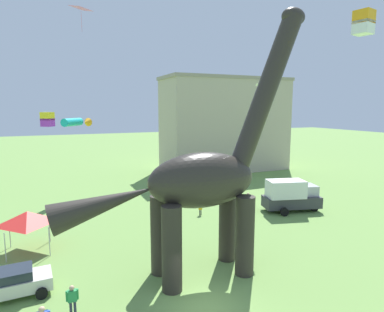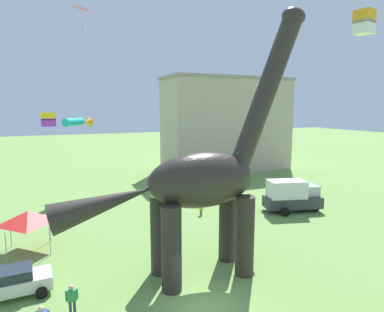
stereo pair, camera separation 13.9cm
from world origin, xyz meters
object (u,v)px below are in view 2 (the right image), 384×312
object	(u,v)px
parked_sedan_left	(10,282)
kite_high_left	(77,122)
dinosaur_sculpture	(201,180)
person_photographer	(201,208)
kite_mid_left	(364,22)
person_vendor_side	(249,199)
parked_box_truck	(292,195)
festival_canopy_tent	(28,217)
person_near_flyer	(72,297)
kite_far_right	(261,85)
kite_apex	(48,119)
kite_mid_center	(82,9)

from	to	relation	value
parked_sedan_left	kite_high_left	size ratio (longest dim) A/B	1.30
dinosaur_sculpture	kite_high_left	size ratio (longest dim) A/B	4.99
person_photographer	kite_mid_left	world-z (taller)	kite_mid_left
person_vendor_side	parked_sedan_left	bearing A→B (deg)	72.44
parked_box_truck	person_photographer	size ratio (longest dim) A/B	5.42
person_photographer	dinosaur_sculpture	bearing A→B (deg)	146.38
dinosaur_sculpture	festival_canopy_tent	bearing A→B (deg)	167.53
parked_box_truck	person_photographer	world-z (taller)	parked_box_truck
kite_mid_left	festival_canopy_tent	bearing A→B (deg)	148.22
person_near_flyer	kite_far_right	world-z (taller)	kite_far_right
festival_canopy_tent	kite_high_left	world-z (taller)	kite_high_left
person_photographer	person_near_flyer	world-z (taller)	person_near_flyer
person_near_flyer	festival_canopy_tent	bearing A→B (deg)	-166.93
parked_sedan_left	kite_high_left	xyz separation A→B (m)	(5.07, 19.73, 7.87)
parked_sedan_left	kite_mid_left	bearing A→B (deg)	-19.31
parked_sedan_left	kite_apex	world-z (taller)	kite_apex
festival_canopy_tent	kite_mid_center	bearing A→B (deg)	0.12
person_near_flyer	kite_apex	size ratio (longest dim) A/B	1.35
person_near_flyer	kite_mid_center	distance (m)	18.67
dinosaur_sculpture	kite_mid_left	bearing A→B (deg)	1.91
festival_canopy_tent	kite_mid_left	distance (m)	24.92
kite_far_right	kite_mid_left	xyz separation A→B (m)	(0.03, -9.76, 2.82)
kite_high_left	kite_mid_center	bearing A→B (deg)	-90.52
kite_far_right	kite_mid_left	bearing A→B (deg)	-89.80
kite_high_left	parked_box_truck	bearing A→B (deg)	-35.47
person_vendor_side	kite_mid_left	bearing A→B (deg)	134.30
festival_canopy_tent	kite_mid_center	xyz separation A→B (m)	(4.32, 0.01, 14.61)
kite_mid_center	kite_mid_left	world-z (taller)	kite_mid_center
parked_sedan_left	kite_far_right	bearing A→B (deg)	9.56
kite_mid_left	kite_high_left	world-z (taller)	kite_mid_left
parked_box_truck	person_vendor_side	bearing A→B (deg)	165.72
festival_canopy_tent	kite_mid_left	xyz separation A→B (m)	(18.34, -11.36, 12.46)
festival_canopy_tent	parked_sedan_left	bearing A→B (deg)	-95.96
dinosaur_sculpture	parked_box_truck	distance (m)	16.24
parked_sedan_left	kite_far_right	xyz separation A→B (m)	(18.93, 4.40, 11.38)
kite_mid_center	parked_sedan_left	bearing A→B (deg)	-129.44
dinosaur_sculpture	kite_far_right	size ratio (longest dim) A/B	19.92
parked_sedan_left	kite_high_left	bearing A→B (deg)	72.06
parked_box_truck	person_near_flyer	world-z (taller)	parked_box_truck
person_photographer	person_near_flyer	bearing A→B (deg)	124.24
person_near_flyer	festival_canopy_tent	size ratio (longest dim) A/B	0.52
kite_mid_center	kite_high_left	world-z (taller)	kite_mid_center
dinosaur_sculpture	festival_canopy_tent	size ratio (longest dim) A/B	5.25
dinosaur_sculpture	kite_far_right	bearing A→B (deg)	62.00
parked_box_truck	kite_far_right	bearing A→B (deg)	-147.31
parked_box_truck	kite_far_right	xyz separation A→B (m)	(-5.25, -1.70, 10.54)
parked_box_truck	kite_apex	world-z (taller)	kite_apex
person_photographer	festival_canopy_tent	bearing A→B (deg)	90.49
parked_sedan_left	parked_box_truck	bearing A→B (deg)	10.62
kite_high_left	person_photographer	bearing A→B (deg)	-47.59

